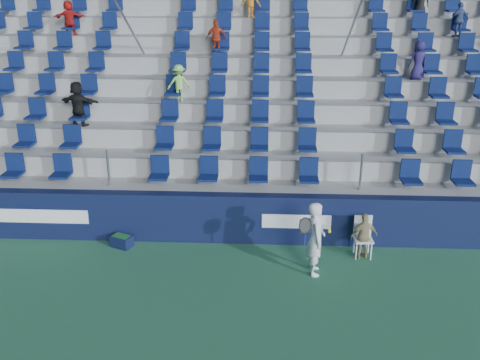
# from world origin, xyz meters

# --- Properties ---
(ground) EXTENTS (70.00, 70.00, 0.00)m
(ground) POSITION_xyz_m (0.00, 0.00, 0.00)
(ground) COLOR #2C6744
(ground) RESTS_ON ground
(sponsor_wall) EXTENTS (24.00, 0.32, 1.20)m
(sponsor_wall) POSITION_xyz_m (0.00, 3.15, 0.60)
(sponsor_wall) COLOR #0F1637
(sponsor_wall) RESTS_ON ground
(grandstand) EXTENTS (24.00, 8.17, 6.63)m
(grandstand) POSITION_xyz_m (-0.01, 8.24, 2.14)
(grandstand) COLOR #9E9E99
(grandstand) RESTS_ON ground
(tennis_player) EXTENTS (0.69, 0.63, 1.62)m
(tennis_player) POSITION_xyz_m (1.83, 1.78, 0.81)
(tennis_player) COLOR white
(tennis_player) RESTS_ON ground
(line_judge_chair) EXTENTS (0.43, 0.44, 0.93)m
(line_judge_chair) POSITION_xyz_m (2.98, 2.65, 0.53)
(line_judge_chair) COLOR white
(line_judge_chair) RESTS_ON ground
(line_judge) EXTENTS (0.67, 0.40, 1.07)m
(line_judge) POSITION_xyz_m (2.98, 2.50, 0.54)
(line_judge) COLOR tan
(line_judge) RESTS_ON ground
(ball_bin) EXTENTS (0.58, 0.49, 0.28)m
(ball_bin) POSITION_xyz_m (-2.58, 2.75, 0.15)
(ball_bin) COLOR #0F1637
(ball_bin) RESTS_ON ground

